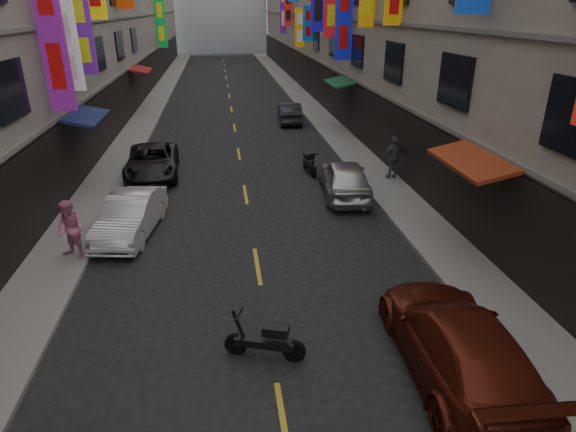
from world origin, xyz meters
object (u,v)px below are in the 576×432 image
object	(u,v)px
scooter_far_right	(309,164)
pedestrian_lfar	(70,230)
scooter_crossing	(266,341)
car_right_far	(290,113)
pedestrian_rfar	(394,158)
car_right_mid	(345,178)
car_left_far	(152,161)
car_right_near	(458,344)
car_left_mid	(130,215)

from	to	relation	value
scooter_far_right	pedestrian_lfar	size ratio (longest dim) A/B	1.00
scooter_far_right	pedestrian_lfar	bearing A→B (deg)	34.06
scooter_crossing	scooter_far_right	bearing A→B (deg)	3.87
scooter_far_right	car_right_far	xyz separation A→B (m)	(0.60, 10.57, 0.21)
car_right_far	pedestrian_rfar	world-z (taller)	pedestrian_rfar
scooter_crossing	car_right_mid	distance (m)	10.25
car_left_far	car_right_far	size ratio (longest dim) A/B	1.22
car_right_far	scooter_crossing	bearing A→B (deg)	84.20
car_left_far	car_right_near	size ratio (longest dim) A/B	0.92
car_right_near	pedestrian_rfar	xyz separation A→B (m)	(2.80, 11.92, 0.29)
car_right_near	pedestrian_lfar	distance (m)	11.05
scooter_far_right	car_left_far	world-z (taller)	car_left_far
pedestrian_lfar	car_left_mid	bearing A→B (deg)	80.89
car_left_mid	pedestrian_rfar	bearing A→B (deg)	29.99
scooter_crossing	car_right_near	size ratio (longest dim) A/B	0.33
car_right_near	car_right_mid	size ratio (longest dim) A/B	1.19
car_right_far	pedestrian_rfar	size ratio (longest dim) A/B	2.13
scooter_far_right	car_right_near	bearing A→B (deg)	86.08
car_left_mid	car_left_far	world-z (taller)	car_left_mid
scooter_far_right	car_right_mid	world-z (taller)	car_right_mid
scooter_crossing	car_right_far	distance (m)	23.35
car_left_far	car_right_mid	size ratio (longest dim) A/B	1.10
scooter_far_right	car_left_mid	distance (m)	9.05
pedestrian_lfar	car_right_far	bearing A→B (deg)	94.35
car_left_mid	scooter_far_right	bearing A→B (deg)	47.41
car_left_mid	car_right_mid	bearing A→B (deg)	26.78
pedestrian_lfar	pedestrian_rfar	distance (m)	13.21
scooter_far_right	car_right_near	size ratio (longest dim) A/B	0.34
car_left_mid	pedestrian_rfar	xyz separation A→B (m)	(10.51, 4.03, 0.37)
pedestrian_lfar	car_left_far	bearing A→B (deg)	111.16
car_left_mid	car_right_mid	world-z (taller)	car_right_mid
scooter_far_right	car_right_far	distance (m)	10.59
car_left_far	car_right_mid	world-z (taller)	car_right_mid
car_left_mid	car_right_mid	distance (m)	8.37
pedestrian_lfar	car_right_near	bearing A→B (deg)	-2.96
scooter_crossing	scooter_far_right	distance (m)	12.87
scooter_crossing	car_right_near	world-z (taller)	car_right_near
scooter_crossing	car_left_mid	size ratio (longest dim) A/B	0.42
car_left_mid	car_left_far	size ratio (longest dim) A/B	0.86
car_right_near	car_right_mid	world-z (taller)	car_right_near
scooter_crossing	car_right_mid	xyz separation A→B (m)	(4.10, 9.39, 0.31)
scooter_crossing	car_left_mid	world-z (taller)	car_left_mid
car_right_mid	car_right_near	bearing A→B (deg)	94.44
car_right_mid	car_left_far	bearing A→B (deg)	-18.81
pedestrian_lfar	pedestrian_rfar	size ratio (longest dim) A/B	0.97
car_left_far	pedestrian_rfar	bearing A→B (deg)	-14.75
scooter_far_right	pedestrian_rfar	world-z (taller)	pedestrian_rfar
scooter_crossing	pedestrian_rfar	distance (m)	12.74
scooter_crossing	scooter_far_right	xyz separation A→B (m)	(3.22, 12.46, 0.00)
scooter_far_right	car_left_far	xyz separation A→B (m)	(-7.09, 0.60, 0.23)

